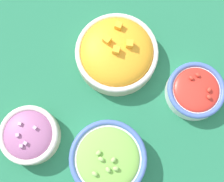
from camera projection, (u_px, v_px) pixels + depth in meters
name	position (u px, v px, depth m)	size (l,w,h in m)	color
ground_plane	(112.00, 94.00, 0.74)	(3.00, 3.00, 0.00)	#23704C
bowl_cherry_tomatoes	(195.00, 91.00, 0.72)	(0.13, 0.13, 0.05)	white
bowl_red_onion	(29.00, 135.00, 0.69)	(0.13, 0.13, 0.06)	beige
bowl_squash	(117.00, 53.00, 0.73)	(0.19, 0.19, 0.09)	beige
bowl_lettuce	(108.00, 159.00, 0.67)	(0.17, 0.17, 0.07)	silver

